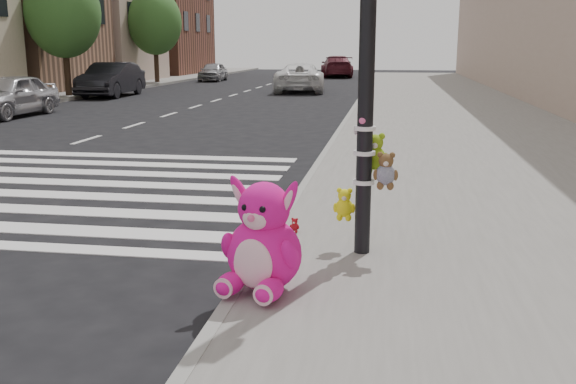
% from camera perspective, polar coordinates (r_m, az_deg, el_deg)
% --- Properties ---
extents(ground, '(120.00, 120.00, 0.00)m').
position_cam_1_polar(ground, '(5.89, -21.03, -10.44)').
color(ground, black).
rests_on(ground, ground).
extents(sidewalk_near, '(7.00, 80.00, 0.14)m').
position_cam_1_polar(sidewalk_near, '(14.96, 17.29, 3.89)').
color(sidewalk_near, slate).
rests_on(sidewalk_near, ground).
extents(curb_edge, '(0.12, 80.00, 0.15)m').
position_cam_1_polar(curb_edge, '(14.86, 3.98, 4.38)').
color(curb_edge, gray).
rests_on(curb_edge, ground).
extents(bld_far_c, '(6.00, 8.00, 8.00)m').
position_cam_1_polar(bld_far_c, '(35.76, -22.59, 14.68)').
color(bld_far_c, '#92664D').
rests_on(bld_far_c, ground).
extents(bld_far_d, '(6.00, 8.00, 10.00)m').
position_cam_1_polar(bld_far_d, '(43.77, -16.38, 15.92)').
color(bld_far_d, tan).
rests_on(bld_far_d, ground).
extents(bld_far_e, '(6.00, 10.00, 9.00)m').
position_cam_1_polar(bld_far_e, '(53.91, -11.22, 14.97)').
color(bld_far_e, brown).
rests_on(bld_far_e, ground).
extents(signal_pole, '(0.67, 0.50, 4.00)m').
position_cam_1_polar(signal_pole, '(6.48, 7.12, 8.73)').
color(signal_pole, black).
rests_on(signal_pole, sidewalk_near).
extents(tree_far_b, '(3.20, 3.20, 5.44)m').
position_cam_1_polar(tree_far_b, '(30.15, -19.37, 14.79)').
color(tree_far_b, '#382619').
rests_on(tree_far_b, sidewalk_far).
extents(tree_far_c, '(3.20, 3.20, 5.44)m').
position_cam_1_polar(tree_far_c, '(40.20, -11.77, 14.55)').
color(tree_far_c, '#382619').
rests_on(tree_far_c, sidewalk_far).
extents(pink_bunny, '(0.79, 0.88, 1.03)m').
position_cam_1_polar(pink_bunny, '(5.58, -2.26, -4.71)').
color(pink_bunny, '#EE1493').
rests_on(pink_bunny, sidewalk_near).
extents(red_teddy, '(0.13, 0.10, 0.17)m').
position_cam_1_polar(red_teddy, '(7.40, 0.60, -2.97)').
color(red_teddy, '#A41019').
rests_on(red_teddy, sidewalk_near).
extents(car_silver_far, '(1.72, 4.09, 1.38)m').
position_cam_1_polar(car_silver_far, '(22.87, -23.59, 7.87)').
color(car_silver_far, '#ACABB0').
rests_on(car_silver_far, ground).
extents(car_dark_far, '(1.79, 4.72, 1.54)m').
position_cam_1_polar(car_dark_far, '(30.75, -15.45, 9.61)').
color(car_dark_far, black).
rests_on(car_dark_far, ground).
extents(car_white_near, '(2.86, 5.34, 1.42)m').
position_cam_1_polar(car_white_near, '(32.79, 1.09, 10.13)').
color(car_white_near, white).
rests_on(car_white_near, ground).
extents(car_maroon_near, '(2.98, 5.68, 1.57)m').
position_cam_1_polar(car_maroon_near, '(48.95, 4.35, 11.06)').
color(car_maroon_near, '#511721').
rests_on(car_maroon_near, ground).
extents(car_silver_deep, '(1.62, 3.69, 1.24)m').
position_cam_1_polar(car_silver_deep, '(43.43, -6.68, 10.58)').
color(car_silver_deep, '#9E9EA2').
rests_on(car_silver_deep, ground).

